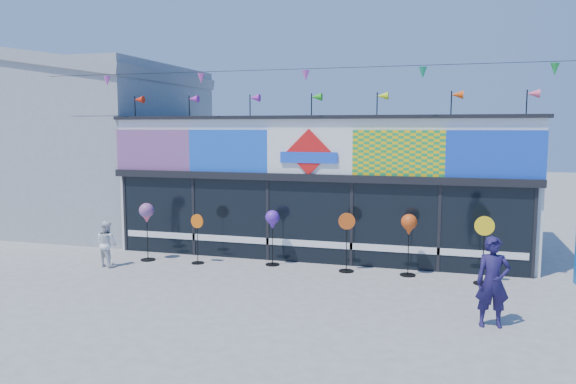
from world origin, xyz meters
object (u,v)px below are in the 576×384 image
at_px(spinner_0, 147,215).
at_px(spinner_5, 484,248).
at_px(adult_man, 493,282).
at_px(child, 107,244).
at_px(spinner_4, 409,226).
at_px(spinner_1, 197,237).
at_px(spinner_2, 272,221).
at_px(spinner_3, 347,241).

xyz_separation_m(spinner_0, spinner_5, (9.04, 0.09, -0.44)).
bearing_deg(adult_man, child, 159.09).
relative_size(spinner_0, adult_man, 0.95).
height_order(spinner_0, adult_man, adult_man).
xyz_separation_m(spinner_4, adult_man, (1.80, -3.31, -0.41)).
relative_size(spinner_1, spinner_2, 0.91).
xyz_separation_m(spinner_2, adult_man, (5.47, -3.39, -0.35)).
bearing_deg(spinner_3, adult_man, -43.92).
relative_size(spinner_3, spinner_5, 0.94).
distance_m(spinner_2, child, 4.55).
relative_size(spinner_3, adult_man, 0.90).
xyz_separation_m(spinner_5, child, (-9.75, -1.01, -0.25)).
relative_size(spinner_0, spinner_5, 0.99).
xyz_separation_m(spinner_3, spinner_4, (1.59, 0.04, 0.45)).
distance_m(spinner_5, child, 9.80).
height_order(spinner_1, child, spinner_1).
bearing_deg(child, spinner_0, -112.30).
height_order(spinner_5, adult_man, adult_man).
relative_size(spinner_3, spinner_4, 0.98).
bearing_deg(spinner_1, spinner_5, 0.17).
height_order(spinner_4, spinner_5, spinner_5).
xyz_separation_m(spinner_1, spinner_3, (4.14, 0.27, 0.09)).
height_order(spinner_1, spinner_5, spinner_5).
bearing_deg(spinner_4, child, -170.70).
distance_m(spinner_1, spinner_2, 2.15).
bearing_deg(spinner_0, spinner_5, 0.54).
height_order(spinner_3, child, spinner_3).
bearing_deg(child, spinner_3, -153.69).
height_order(spinner_0, spinner_5, spinner_5).
relative_size(spinner_0, spinner_3, 1.06).
bearing_deg(spinner_3, spinner_1, -176.22).
height_order(adult_man, child, adult_man).
bearing_deg(spinner_0, spinner_1, 2.37).
xyz_separation_m(spinner_1, spinner_5, (7.51, 0.02, 0.14)).
bearing_deg(spinner_2, spinner_0, -172.58).
relative_size(spinner_0, spinner_2, 1.08).
xyz_separation_m(spinner_0, spinner_2, (3.58, 0.47, -0.10)).
distance_m(spinner_2, spinner_5, 5.48).
height_order(spinner_2, adult_man, adult_man).
xyz_separation_m(spinner_0, adult_man, (9.05, -2.93, -0.45)).
xyz_separation_m(adult_man, child, (-9.76, 2.00, -0.24)).
bearing_deg(spinner_0, adult_man, -17.92).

